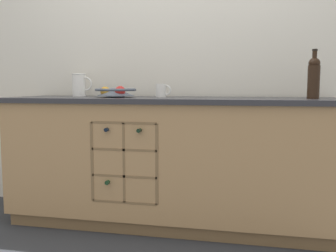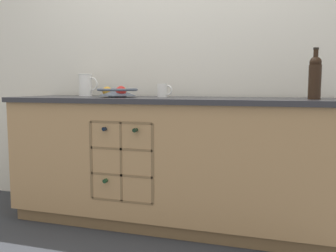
{
  "view_description": "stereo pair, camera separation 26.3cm",
  "coord_description": "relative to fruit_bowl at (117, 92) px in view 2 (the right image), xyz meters",
  "views": [
    {
      "loc": [
        0.54,
        -2.56,
        1.0
      ],
      "look_at": [
        0.0,
        0.0,
        0.71
      ],
      "focal_mm": 40.0,
      "sensor_mm": 36.0,
      "label": 1
    },
    {
      "loc": [
        0.79,
        -2.5,
        1.0
      ],
      "look_at": [
        0.0,
        0.0,
        0.71
      ],
      "focal_mm": 40.0,
      "sensor_mm": 36.0,
      "label": 2
    }
  ],
  "objects": [
    {
      "name": "back_wall",
      "position": [
        0.37,
        0.39,
        0.32
      ],
      "size": [
        4.66,
        0.06,
        2.55
      ],
      "primitive_type": "cube",
      "color": "silver",
      "rests_on": "ground_plane"
    },
    {
      "name": "fruit_bowl",
      "position": [
        0.0,
        0.0,
        0.0
      ],
      "size": [
        0.29,
        0.29,
        0.08
      ],
      "color": "#4C5666",
      "rests_on": "kitchen_island"
    },
    {
      "name": "ground_plane",
      "position": [
        0.37,
        0.03,
        -0.95
      ],
      "size": [
        14.0,
        14.0,
        0.0
      ],
      "primitive_type": "plane",
      "color": "#2D3035"
    },
    {
      "name": "white_pitcher",
      "position": [
        -0.37,
        0.2,
        0.05
      ],
      "size": [
        0.16,
        0.11,
        0.18
      ],
      "color": "white",
      "rests_on": "kitchen_island"
    },
    {
      "name": "kitchen_island",
      "position": [
        0.37,
        0.03,
        -0.49
      ],
      "size": [
        2.3,
        0.63,
        0.91
      ],
      "color": "brown",
      "rests_on": "ground_plane"
    },
    {
      "name": "ceramic_mug",
      "position": [
        0.31,
        0.11,
        0.01
      ],
      "size": [
        0.11,
        0.07,
        0.1
      ],
      "color": "white",
      "rests_on": "kitchen_island"
    },
    {
      "name": "standing_wine_bottle",
      "position": [
        1.33,
        -0.01,
        0.1
      ],
      "size": [
        0.08,
        0.08,
        0.31
      ],
      "color": "black",
      "rests_on": "kitchen_island"
    }
  ]
}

